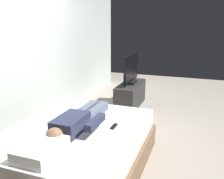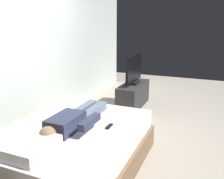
{
  "view_description": "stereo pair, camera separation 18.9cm",
  "coord_description": "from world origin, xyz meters",
  "px_view_note": "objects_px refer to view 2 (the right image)",
  "views": [
    {
      "loc": [
        -3.12,
        -1.11,
        1.73
      ],
      "look_at": [
        0.44,
        0.2,
        0.69
      ],
      "focal_mm": 38.85,
      "sensor_mm": 36.0,
      "label": 1
    },
    {
      "loc": [
        -3.05,
        -1.28,
        1.73
      ],
      "look_at": [
        0.44,
        0.2,
        0.69
      ],
      "focal_mm": 38.85,
      "sensor_mm": 36.0,
      "label": 2
    }
  ],
  "objects_px": {
    "pillow": "(33,148)",
    "tv_stand": "(133,95)",
    "remote": "(109,126)",
    "bed": "(72,148)",
    "tv": "(134,70)",
    "person": "(73,120)"
  },
  "relations": [
    {
      "from": "bed",
      "to": "tv_stand",
      "type": "bearing_deg",
      "value": 0.77
    },
    {
      "from": "remote",
      "to": "tv",
      "type": "bearing_deg",
      "value": 11.03
    },
    {
      "from": "tv_stand",
      "to": "tv",
      "type": "xyz_separation_m",
      "value": [
        -0.0,
        -0.0,
        0.53
      ]
    },
    {
      "from": "person",
      "to": "remote",
      "type": "xyz_separation_m",
      "value": [
        0.15,
        -0.4,
        -0.07
      ]
    },
    {
      "from": "pillow",
      "to": "person",
      "type": "bearing_deg",
      "value": -0.82
    },
    {
      "from": "bed",
      "to": "tv",
      "type": "bearing_deg",
      "value": 0.77
    },
    {
      "from": "tv_stand",
      "to": "tv",
      "type": "relative_size",
      "value": 1.25
    },
    {
      "from": "tv_stand",
      "to": "tv",
      "type": "bearing_deg",
      "value": -172.87
    },
    {
      "from": "person",
      "to": "tv_stand",
      "type": "distance_m",
      "value": 2.48
    },
    {
      "from": "person",
      "to": "tv_stand",
      "type": "bearing_deg",
      "value": 1.01
    },
    {
      "from": "person",
      "to": "tv_stand",
      "type": "xyz_separation_m",
      "value": [
        2.45,
        0.04,
        -0.37
      ]
    },
    {
      "from": "person",
      "to": "pillow",
      "type": "bearing_deg",
      "value": 179.18
    },
    {
      "from": "pillow",
      "to": "tv_stand",
      "type": "distance_m",
      "value": 3.16
    },
    {
      "from": "pillow",
      "to": "tv_stand",
      "type": "height_order",
      "value": "pillow"
    },
    {
      "from": "bed",
      "to": "pillow",
      "type": "relative_size",
      "value": 4.08
    },
    {
      "from": "remote",
      "to": "tv_stand",
      "type": "distance_m",
      "value": 2.36
    },
    {
      "from": "tv",
      "to": "bed",
      "type": "bearing_deg",
      "value": -179.23
    },
    {
      "from": "bed",
      "to": "tv",
      "type": "relative_size",
      "value": 2.22
    },
    {
      "from": "remote",
      "to": "bed",
      "type": "bearing_deg",
      "value": 113.47
    },
    {
      "from": "pillow",
      "to": "remote",
      "type": "distance_m",
      "value": 0.94
    },
    {
      "from": "remote",
      "to": "tv_stand",
      "type": "relative_size",
      "value": 0.14
    },
    {
      "from": "pillow",
      "to": "tv_stand",
      "type": "relative_size",
      "value": 0.44
    }
  ]
}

